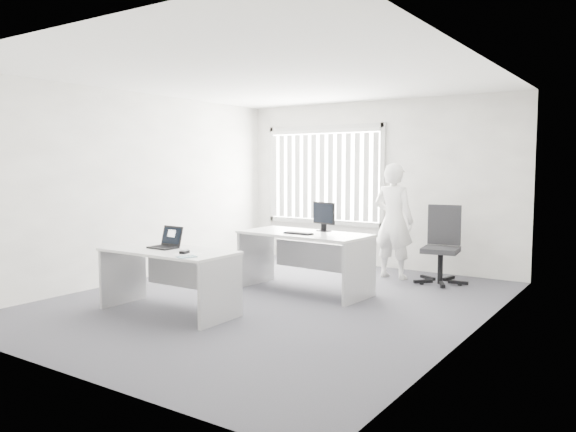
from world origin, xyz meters
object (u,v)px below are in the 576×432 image
Objects in this scene: office_chair at (441,259)px; monitor at (324,217)px; desk_far at (304,249)px; laptop at (163,238)px; person at (394,221)px; desk_near at (169,267)px.

monitor is at bearing -140.65° from office_chair.
laptop reaches higher than desk_far.
office_chair is 0.65× the size of person.
office_chair is at bearing 62.62° from monitor.
person is at bearing 72.40° from desk_far.
desk_far reaches higher than desk_near.
office_chair is 1.91m from monitor.
person is at bearing 67.79° from desk_near.
monitor is at bearing 73.62° from person.
person is at bearing 68.89° from laptop.
desk_near is 3.64m from person.
desk_far is 2.11m from office_chair.
office_chair is 0.91m from person.
monitor is (0.87, 2.08, 0.48)m from desk_near.
office_chair is at bearing -173.66° from person.
monitor is (-1.22, -1.31, 0.66)m from office_chair.
laptop is at bearing 162.72° from desk_near.
laptop is at bearing -131.25° from office_chair.
person reaches higher than office_chair.
desk_far is at bearing 66.77° from laptop.
desk_near is 0.89× the size of desk_far.
desk_far is at bearing 72.53° from person.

